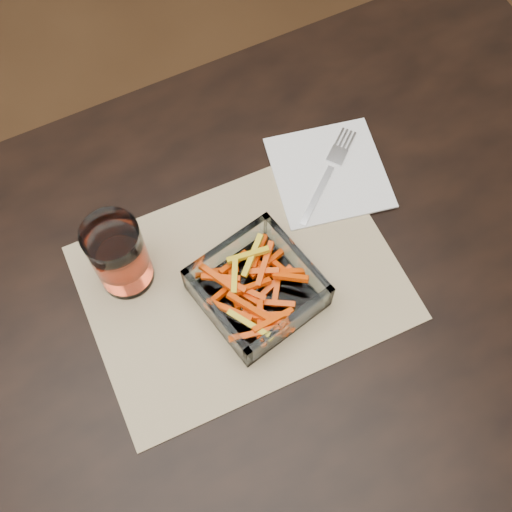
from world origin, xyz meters
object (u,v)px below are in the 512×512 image
at_px(dining_table, 188,362).
at_px(fork, 329,172).
at_px(glass_bowl, 257,289).
at_px(tumbler, 120,257).

xyz_separation_m(dining_table, fork, (0.32, 0.16, 0.10)).
bearing_deg(glass_bowl, tumbler, 144.03).
distance_m(tumbler, fork, 0.36).
distance_m(dining_table, tumbler, 0.21).
relative_size(tumbler, fork, 0.85).
distance_m(dining_table, fork, 0.37).
bearing_deg(dining_table, fork, 25.87).
bearing_deg(glass_bowl, fork, 35.07).
height_order(dining_table, tumbler, tumbler).
bearing_deg(dining_table, tumbler, 102.16).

